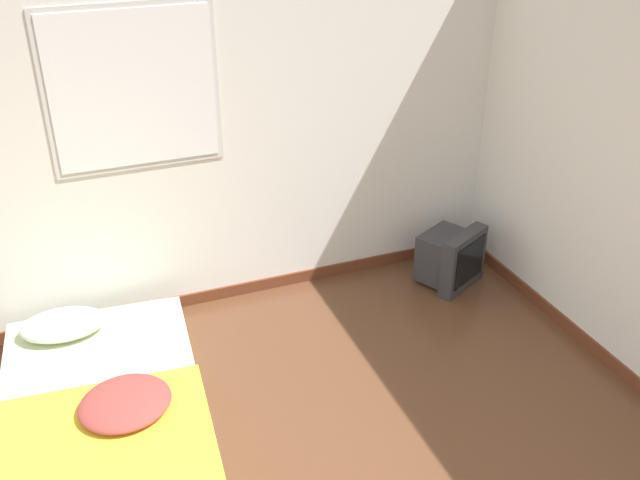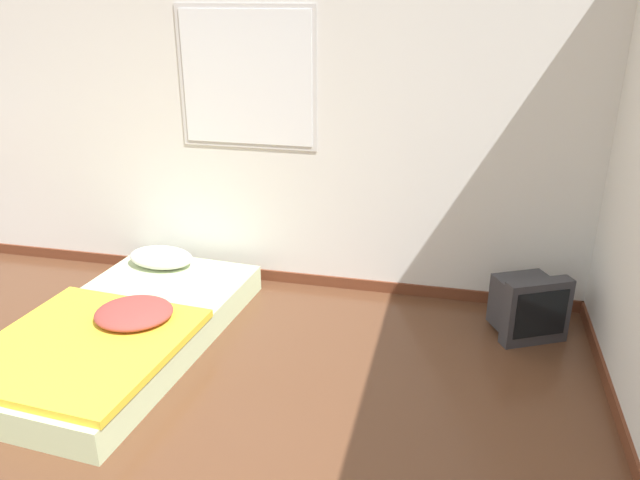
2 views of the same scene
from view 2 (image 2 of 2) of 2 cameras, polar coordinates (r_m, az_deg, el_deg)
wall_back at (r=4.83m, az=-8.08°, el=10.78°), size 7.76×0.08×2.60m
mattress_bed at (r=4.37m, az=-17.70°, el=-7.68°), size 1.27×2.17×0.34m
crt_tv at (r=4.48m, az=18.44°, el=-5.74°), size 0.53×0.51×0.45m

